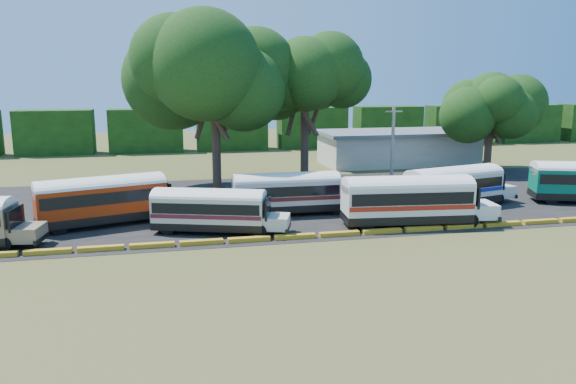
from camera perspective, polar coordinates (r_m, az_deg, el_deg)
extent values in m
plane|color=#3F521B|center=(35.87, 3.41, -5.08)|extent=(160.00, 160.00, 0.00)
cube|color=black|center=(47.36, 0.65, -0.95)|extent=(64.00, 24.00, 0.02)
cube|color=orange|center=(36.22, -23.21, -5.60)|extent=(2.70, 0.45, 0.30)
cube|color=orange|center=(35.75, -18.47, -5.47)|extent=(2.70, 0.45, 0.30)
cube|color=orange|center=(35.54, -13.64, -5.29)|extent=(2.70, 0.45, 0.30)
cube|color=orange|center=(35.57, -8.79, -5.08)|extent=(2.70, 0.45, 0.30)
cube|color=orange|center=(35.86, -3.98, -4.84)|extent=(2.70, 0.45, 0.30)
cube|color=orange|center=(36.39, 0.71, -4.56)|extent=(2.70, 0.45, 0.30)
cube|color=orange|center=(37.16, 5.23, -4.27)|extent=(2.70, 0.45, 0.30)
cube|color=orange|center=(38.15, 9.54, -3.97)|extent=(2.70, 0.45, 0.30)
cube|color=orange|center=(39.34, 13.61, -3.66)|extent=(2.70, 0.45, 0.30)
cube|color=orange|center=(40.72, 17.42, -3.35)|extent=(2.70, 0.45, 0.30)
cube|color=orange|center=(42.27, 20.96, -3.06)|extent=(2.70, 0.45, 0.30)
cube|color=orange|center=(43.97, 24.24, -2.77)|extent=(2.70, 0.45, 0.30)
cube|color=beige|center=(69.28, 11.09, 4.31)|extent=(18.00, 8.00, 3.60)
cube|color=slate|center=(69.06, 11.16, 5.95)|extent=(19.00, 9.00, 0.40)
cube|color=black|center=(82.68, -22.58, 5.62)|extent=(10.00, 4.00, 6.00)
cube|color=black|center=(81.42, -14.20, 6.07)|extent=(10.00, 4.00, 6.00)
cube|color=black|center=(81.93, -5.74, 6.39)|extent=(10.00, 4.00, 6.00)
cube|color=black|center=(84.15, 2.45, 6.57)|extent=(10.00, 4.00, 6.00)
cube|color=black|center=(87.98, 10.08, 6.62)|extent=(10.00, 4.00, 6.00)
cube|color=black|center=(93.20, 16.97, 6.56)|extent=(10.00, 4.00, 6.00)
cube|color=black|center=(99.60, 23.05, 6.44)|extent=(10.00, 4.00, 6.00)
cylinder|color=black|center=(37.65, -26.94, -4.77)|extent=(0.99, 0.41, 0.96)
cylinder|color=black|center=(39.47, -25.78, -3.96)|extent=(0.99, 0.41, 0.96)
cube|color=#8D7557|center=(38.05, -24.93, -3.76)|extent=(2.03, 2.35, 0.91)
cube|color=black|center=(38.06, -25.90, -2.38)|extent=(0.48, 2.20, 1.32)
cube|color=black|center=(37.86, -23.73, -4.33)|extent=(0.53, 2.35, 0.29)
cylinder|color=black|center=(41.58, -12.43, -2.25)|extent=(1.10, 0.59, 1.06)
cylinder|color=black|center=(43.69, -13.31, -1.63)|extent=(1.10, 0.59, 1.06)
cylinder|color=black|center=(40.16, -22.26, -3.34)|extent=(1.10, 0.59, 1.06)
cylinder|color=black|center=(42.35, -22.66, -2.64)|extent=(1.10, 0.59, 1.06)
cube|color=black|center=(41.66, -18.31, -2.32)|extent=(9.05, 5.08, 0.58)
cube|color=#9A2708|center=(41.39, -18.42, -0.64)|extent=(9.05, 5.08, 1.93)
cube|color=black|center=(41.35, -18.44, -0.33)|extent=(8.74, 5.04, 0.81)
ellipsoid|color=white|center=(41.21, -18.51, 0.67)|extent=(9.05, 5.08, 1.19)
cube|color=#9A2708|center=(42.86, -11.42, -1.15)|extent=(2.50, 2.78, 1.00)
cube|color=black|center=(42.46, -12.33, 0.12)|extent=(0.87, 2.37, 1.45)
cube|color=black|center=(43.23, -10.27, -1.57)|extent=(0.95, 2.53, 0.32)
cube|color=black|center=(41.13, -24.14, -3.08)|extent=(0.95, 2.53, 0.32)
cylinder|color=black|center=(36.57, -2.91, -4.00)|extent=(0.94, 0.53, 0.91)
cylinder|color=black|center=(38.43, -2.46, -3.23)|extent=(0.94, 0.53, 0.91)
cylinder|color=black|center=(37.99, -12.17, -3.66)|extent=(0.94, 0.53, 0.91)
cylinder|color=black|center=(39.78, -11.31, -2.94)|extent=(0.94, 0.53, 0.91)
cube|color=black|center=(38.14, -7.96, -3.24)|extent=(7.78, 4.49, 0.50)
cube|color=beige|center=(37.88, -8.00, -1.66)|extent=(7.78, 4.49, 1.66)
cube|color=black|center=(37.84, -8.01, -1.37)|extent=(7.52, 4.45, 0.70)
cube|color=#571624|center=(37.96, -7.99, -2.15)|extent=(7.72, 4.50, 0.27)
ellipsoid|color=white|center=(37.70, -8.04, -0.43)|extent=(7.78, 4.49, 1.02)
cube|color=beige|center=(37.26, -1.16, -3.05)|extent=(2.18, 2.41, 0.86)
cube|color=black|center=(37.12, -2.05, -1.70)|extent=(0.78, 2.03, 1.25)
cube|color=black|center=(37.27, 0.02, -3.62)|extent=(0.85, 2.16, 0.27)
cube|color=black|center=(39.20, -13.19, -3.17)|extent=(0.85, 2.16, 0.27)
cylinder|color=black|center=(42.71, 5.10, -1.71)|extent=(0.98, 0.28, 0.98)
cylinder|color=black|center=(44.66, 4.32, -1.12)|extent=(0.98, 0.28, 0.98)
cylinder|color=black|center=(41.31, -3.75, -2.15)|extent=(0.98, 0.28, 0.98)
cylinder|color=black|center=(43.32, -4.14, -1.51)|extent=(0.98, 0.28, 0.98)
cube|color=black|center=(42.75, -0.19, -1.46)|extent=(8.02, 2.51, 0.54)
cube|color=beige|center=(42.50, -0.19, 0.06)|extent=(8.02, 2.51, 1.78)
cube|color=black|center=(42.46, -0.19, 0.34)|extent=(7.70, 2.57, 0.75)
cube|color=#4F1814|center=(42.57, -0.19, -0.41)|extent=(7.94, 2.55, 0.29)
ellipsoid|color=white|center=(42.33, -0.19, 1.25)|extent=(8.02, 2.51, 1.10)
cube|color=beige|center=(43.90, 6.05, -0.78)|extent=(1.77, 2.16, 0.93)
cube|color=black|center=(43.53, 5.31, 0.40)|extent=(0.17, 2.24, 1.34)
cube|color=black|center=(44.24, 7.06, -1.23)|extent=(0.20, 2.39, 0.29)
cube|color=black|center=(42.17, -5.46, -1.83)|extent=(0.20, 2.39, 0.29)
cylinder|color=black|center=(40.81, 18.03, -2.80)|extent=(1.10, 0.41, 1.08)
cylinder|color=black|center=(42.85, 16.76, -2.05)|extent=(1.10, 0.41, 1.08)
cylinder|color=black|center=(38.35, 8.00, -3.23)|extent=(1.10, 0.41, 1.08)
cylinder|color=black|center=(40.52, 7.18, -2.41)|extent=(1.10, 0.41, 1.08)
cube|color=black|center=(40.27, 11.91, -2.42)|extent=(9.07, 3.56, 0.59)
cube|color=silver|center=(39.99, 11.98, -0.64)|extent=(9.07, 3.56, 1.98)
cube|color=black|center=(39.94, 12.00, -0.31)|extent=(8.73, 3.59, 0.83)
cube|color=#A01E10|center=(40.07, 11.96, -1.20)|extent=(8.99, 3.60, 0.32)
ellipsoid|color=white|center=(39.80, 12.04, 0.75)|extent=(9.07, 3.56, 1.21)
cube|color=silver|center=(42.21, 18.89, -1.71)|extent=(2.17, 2.56, 1.03)
cube|color=black|center=(41.71, 18.14, -0.33)|extent=(0.41, 2.49, 1.48)
cube|color=black|center=(42.71, 19.97, -2.23)|extent=(0.46, 2.65, 0.32)
cube|color=black|center=(39.14, 5.81, -2.80)|extent=(0.46, 2.65, 0.32)
cylinder|color=black|center=(48.93, 20.59, -0.70)|extent=(1.04, 0.52, 1.00)
cylinder|color=black|center=(50.37, 18.82, -0.24)|extent=(1.04, 0.52, 1.00)
cylinder|color=black|center=(44.25, 14.53, -1.56)|extent=(1.04, 0.52, 1.00)
cylinder|color=black|center=(45.84, 12.78, -1.03)|extent=(1.04, 0.52, 1.00)
cube|color=black|center=(46.91, 16.38, -0.74)|extent=(8.59, 4.44, 0.55)
cube|color=silver|center=(46.68, 16.46, 0.68)|extent=(8.59, 4.44, 1.84)
cube|color=black|center=(46.64, 16.47, 0.95)|extent=(8.28, 4.42, 0.77)
cube|color=navy|center=(46.75, 16.43, 0.24)|extent=(8.52, 4.46, 0.30)
ellipsoid|color=white|center=(46.52, 16.52, 1.79)|extent=(8.59, 4.44, 1.13)
cube|color=silver|center=(50.35, 20.60, 0.15)|extent=(2.29, 2.58, 0.95)
cube|color=black|center=(49.72, 20.18, 1.20)|extent=(0.71, 2.27, 1.38)
cube|color=black|center=(51.05, 21.22, -0.21)|extent=(0.77, 2.43, 0.30)
cube|color=black|center=(44.31, 12.50, -1.38)|extent=(0.77, 2.43, 0.30)
cylinder|color=black|center=(50.87, 25.19, -0.60)|extent=(1.08, 0.63, 1.04)
cylinder|color=black|center=(52.95, 24.47, -0.10)|extent=(1.08, 0.63, 1.04)
cube|color=black|center=(51.55, 23.56, -0.25)|extent=(1.04, 2.47, 0.31)
cylinder|color=#3C271E|center=(51.78, -7.29, 4.18)|extent=(0.80, 0.80, 7.41)
cylinder|color=#3C271E|center=(52.04, -6.07, 7.76)|extent=(1.34, 2.69, 4.23)
cylinder|color=#3C271E|center=(52.24, -8.56, 7.72)|extent=(2.07, 2.35, 4.23)
cylinder|color=#3C271E|center=(50.19, -7.50, 7.59)|extent=(2.73, 0.90, 4.23)
ellipsoid|color=black|center=(51.38, -7.49, 12.08)|extent=(12.04, 12.04, 8.83)
cylinder|color=#3C271E|center=(55.63, 1.69, 4.69)|extent=(0.80, 0.80, 7.24)
cylinder|color=#3C271E|center=(56.09, 2.82, 7.92)|extent=(1.32, 2.63, 4.14)
cylinder|color=#3C271E|center=(55.93, 0.50, 7.92)|extent=(2.04, 2.31, 4.14)
cylinder|color=#3C271E|center=(54.06, 1.81, 7.79)|extent=(2.68, 0.89, 4.14)
ellipsoid|color=black|center=(55.24, 1.74, 11.88)|extent=(9.79, 9.79, 7.18)
cylinder|color=#3C271E|center=(65.73, 19.66, 4.18)|extent=(0.80, 0.80, 5.20)
cylinder|color=#3C271E|center=(66.53, 20.49, 6.14)|extent=(1.10, 2.04, 3.04)
cylinder|color=#3C271E|center=(65.70, 18.67, 6.20)|extent=(1.63, 1.82, 3.04)
cylinder|color=#3C271E|center=(64.31, 20.22, 5.99)|extent=(2.05, 0.78, 3.04)
ellipsoid|color=black|center=(65.33, 19.97, 8.66)|extent=(8.55, 8.55, 6.27)
cylinder|color=gray|center=(51.62, 10.56, 4.21)|extent=(0.30, 0.30, 7.68)
cube|color=gray|center=(51.31, 10.70, 8.04)|extent=(1.60, 0.12, 0.12)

